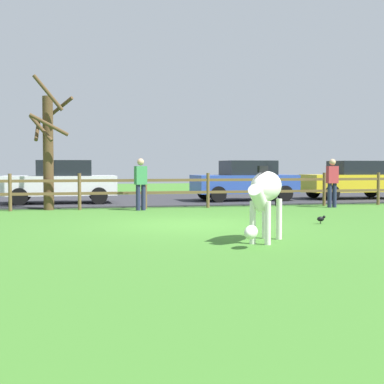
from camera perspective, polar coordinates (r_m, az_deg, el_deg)
The scene contains 11 objects.
ground_plane at distance 13.06m, azimuth -0.10°, elevation -3.44°, with size 60.00×60.00×0.00m, color #3D7528.
parking_asphalt at distance 22.20m, azimuth -5.25°, elevation -0.82°, with size 28.00×7.40×0.05m, color #2D2D33.
paddock_fence at distance 17.85m, azimuth -4.91°, elevation 0.38°, with size 21.24×0.11×1.17m.
bare_tree at distance 17.93m, azimuth -14.84°, elevation 4.58°, with size 1.39×1.51×4.22m.
zebra at distance 10.11m, azimuth 7.68°, elevation -0.02°, with size 1.32×1.65×1.41m.
crow_on_grass at distance 13.58m, azimuth 13.37°, elevation -2.74°, with size 0.21×0.10×0.20m.
parked_car_blue at distance 21.42m, azimuth 5.59°, elevation 1.24°, with size 4.08×2.05×1.56m.
parked_car_yellow at distance 23.39m, azimuth 16.56°, elevation 1.27°, with size 4.00×1.88×1.56m.
parked_car_white at distance 20.28m, azimuth -13.57°, elevation 1.09°, with size 4.02×1.91×1.56m.
visitor_left_of_tree at distance 18.97m, azimuth 14.48°, elevation 1.16°, with size 0.36×0.22×1.64m.
visitor_right_of_tree at distance 17.22m, azimuth -5.40°, elevation 1.08°, with size 0.40×0.31×1.64m.
Camera 1 is at (-2.78, -12.68, 1.42)m, focal length 50.91 mm.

